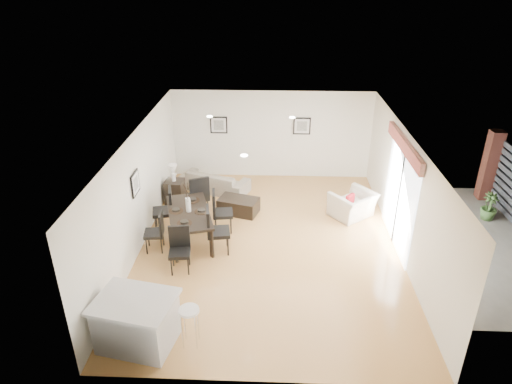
{
  "coord_description": "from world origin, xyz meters",
  "views": [
    {
      "loc": [
        0.07,
        -9.16,
        5.95
      ],
      "look_at": [
        -0.33,
        0.4,
        1.19
      ],
      "focal_mm": 32.0,
      "sensor_mm": 36.0,
      "label": 1
    }
  ],
  "objects_px": {
    "dining_chair_enear": "(214,228)",
    "kitchen_island": "(137,321)",
    "dining_chair_foot": "(198,194)",
    "dining_chair_wfar": "(166,207)",
    "coffee_table": "(239,206)",
    "armchair": "(353,205)",
    "side_table": "(175,191)",
    "dining_chair_head": "(180,246)",
    "bar_stool": "(189,314)",
    "sofa": "(215,181)",
    "dining_chair_wnear": "(157,229)",
    "dining_table": "(189,214)",
    "dining_chair_efar": "(219,209)"
  },
  "relations": [
    {
      "from": "sofa",
      "to": "bar_stool",
      "type": "relative_size",
      "value": 2.6
    },
    {
      "from": "dining_chair_wfar",
      "to": "kitchen_island",
      "type": "distance_m",
      "value": 3.88
    },
    {
      "from": "coffee_table",
      "to": "dining_chair_head",
      "type": "bearing_deg",
      "value": -95.41
    },
    {
      "from": "coffee_table",
      "to": "bar_stool",
      "type": "xyz_separation_m",
      "value": [
        -0.47,
        -4.78,
        0.46
      ]
    },
    {
      "from": "side_table",
      "to": "bar_stool",
      "type": "relative_size",
      "value": 0.85
    },
    {
      "from": "coffee_table",
      "to": "dining_chair_enear",
      "type": "bearing_deg",
      "value": -84.97
    },
    {
      "from": "dining_chair_enear",
      "to": "kitchen_island",
      "type": "relative_size",
      "value": 0.75
    },
    {
      "from": "dining_chair_wnear",
      "to": "kitchen_island",
      "type": "bearing_deg",
      "value": -0.23
    },
    {
      "from": "dining_chair_enear",
      "to": "side_table",
      "type": "bearing_deg",
      "value": 21.27
    },
    {
      "from": "dining_chair_wfar",
      "to": "dining_chair_head",
      "type": "bearing_deg",
      "value": 8.65
    },
    {
      "from": "dining_table",
      "to": "side_table",
      "type": "xyz_separation_m",
      "value": [
        -0.75,
        1.93,
        -0.37
      ]
    },
    {
      "from": "dining_chair_wnear",
      "to": "dining_chair_wfar",
      "type": "height_order",
      "value": "dining_chair_wfar"
    },
    {
      "from": "dining_table",
      "to": "kitchen_island",
      "type": "bearing_deg",
      "value": -111.67
    },
    {
      "from": "coffee_table",
      "to": "dining_chair_wfar",
      "type": "bearing_deg",
      "value": -134.71
    },
    {
      "from": "sofa",
      "to": "dining_table",
      "type": "xyz_separation_m",
      "value": [
        -0.26,
        -2.75,
        0.41
      ]
    },
    {
      "from": "dining_chair_enear",
      "to": "side_table",
      "type": "height_order",
      "value": "dining_chair_enear"
    },
    {
      "from": "dining_chair_foot",
      "to": "dining_chair_head",
      "type": "bearing_deg",
      "value": 62.63
    },
    {
      "from": "sofa",
      "to": "dining_chair_wfar",
      "type": "distance_m",
      "value": 2.46
    },
    {
      "from": "armchair",
      "to": "dining_table",
      "type": "relative_size",
      "value": 0.51
    },
    {
      "from": "dining_chair_wnear",
      "to": "side_table",
      "type": "bearing_deg",
      "value": 175.4
    },
    {
      "from": "dining_chair_wfar",
      "to": "sofa",
      "type": "bearing_deg",
      "value": 145.27
    },
    {
      "from": "dining_chair_head",
      "to": "side_table",
      "type": "relative_size",
      "value": 1.52
    },
    {
      "from": "dining_chair_enear",
      "to": "dining_chair_head",
      "type": "distance_m",
      "value": 0.95
    },
    {
      "from": "dining_chair_enear",
      "to": "kitchen_island",
      "type": "height_order",
      "value": "dining_chair_enear"
    },
    {
      "from": "dining_table",
      "to": "bar_stool",
      "type": "bearing_deg",
      "value": -96.21
    },
    {
      "from": "armchair",
      "to": "bar_stool",
      "type": "xyz_separation_m",
      "value": [
        -3.47,
        -4.71,
        0.32
      ]
    },
    {
      "from": "dining_chair_foot",
      "to": "dining_chair_wfar",
      "type": "bearing_deg",
      "value": 17.66
    },
    {
      "from": "dining_chair_enear",
      "to": "dining_chair_head",
      "type": "relative_size",
      "value": 1.12
    },
    {
      "from": "armchair",
      "to": "coffee_table",
      "type": "height_order",
      "value": "armchair"
    },
    {
      "from": "sofa",
      "to": "dining_chair_wnear",
      "type": "bearing_deg",
      "value": 96.03
    },
    {
      "from": "dining_chair_enear",
      "to": "kitchen_island",
      "type": "bearing_deg",
      "value": 152.39
    },
    {
      "from": "armchair",
      "to": "dining_table",
      "type": "distance_m",
      "value": 4.29
    },
    {
      "from": "dining_chair_wfar",
      "to": "coffee_table",
      "type": "relative_size",
      "value": 1.07
    },
    {
      "from": "kitchen_island",
      "to": "bar_stool",
      "type": "height_order",
      "value": "kitchen_island"
    },
    {
      "from": "armchair",
      "to": "kitchen_island",
      "type": "bearing_deg",
      "value": 8.74
    },
    {
      "from": "dining_chair_enear",
      "to": "coffee_table",
      "type": "xyz_separation_m",
      "value": [
        0.41,
        1.88,
        -0.43
      ]
    },
    {
      "from": "dining_chair_wfar",
      "to": "dining_chair_efar",
      "type": "relative_size",
      "value": 1.02
    },
    {
      "from": "dining_chair_enear",
      "to": "dining_chair_head",
      "type": "xyz_separation_m",
      "value": [
        -0.66,
        -0.68,
        -0.07
      ]
    },
    {
      "from": "sofa",
      "to": "dining_chair_head",
      "type": "relative_size",
      "value": 2.0
    },
    {
      "from": "dining_chair_efar",
      "to": "side_table",
      "type": "xyz_separation_m",
      "value": [
        -1.41,
        1.47,
        -0.27
      ]
    },
    {
      "from": "dining_chair_enear",
      "to": "bar_stool",
      "type": "xyz_separation_m",
      "value": [
        -0.06,
        -2.9,
        0.03
      ]
    },
    {
      "from": "dining_chair_enear",
      "to": "sofa",
      "type": "bearing_deg",
      "value": -2.05
    },
    {
      "from": "armchair",
      "to": "dining_chair_foot",
      "type": "bearing_deg",
      "value": -35.8
    },
    {
      "from": "dining_chair_efar",
      "to": "kitchen_island",
      "type": "relative_size",
      "value": 0.71
    },
    {
      "from": "dining_chair_enear",
      "to": "coffee_table",
      "type": "height_order",
      "value": "dining_chair_enear"
    },
    {
      "from": "dining_chair_wfar",
      "to": "kitchen_island",
      "type": "relative_size",
      "value": 0.73
    },
    {
      "from": "kitchen_island",
      "to": "side_table",
      "type": "bearing_deg",
      "value": 106.17
    },
    {
      "from": "side_table",
      "to": "coffee_table",
      "type": "bearing_deg",
      "value": -16.25
    },
    {
      "from": "armchair",
      "to": "dining_chair_enear",
      "type": "relative_size",
      "value": 0.93
    },
    {
      "from": "dining_chair_enear",
      "to": "dining_chair_head",
      "type": "bearing_deg",
      "value": 126.73
    }
  ]
}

